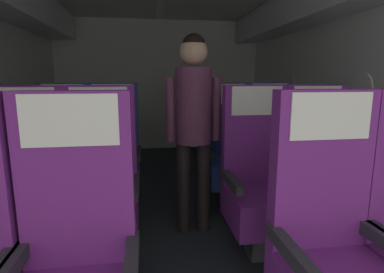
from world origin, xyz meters
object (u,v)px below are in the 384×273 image
(seat_b_left_window, at_px, (29,197))
(seat_b_right_aisle, at_px, (318,182))
(seat_a_right_window, at_px, (332,255))
(seat_c_left_window, at_px, (65,161))
(seat_c_left_aisle, at_px, (115,159))
(seat_b_left_aisle, at_px, (102,194))
(seat_c_right_aisle, at_px, (271,153))
(flight_attendant, at_px, (194,115))
(seat_b_right_window, at_px, (258,185))
(seat_c_right_window, at_px, (228,155))

(seat_b_left_window, xyz_separation_m, seat_b_right_aisle, (1.97, -0.00, 0.00))
(seat_a_right_window, relative_size, seat_c_left_window, 1.00)
(seat_b_left_window, relative_size, seat_c_left_aisle, 1.00)
(seat_b_left_aisle, distance_m, seat_b_right_aisle, 1.52)
(seat_b_right_aisle, relative_size, seat_c_right_aisle, 1.00)
(seat_c_left_window, height_order, flight_attendant, flight_attendant)
(seat_a_right_window, xyz_separation_m, seat_b_right_window, (-0.00, 0.89, 0.00))
(seat_b_right_window, height_order, seat_c_left_aisle, same)
(seat_c_right_aisle, bearing_deg, seat_b_right_aisle, -90.70)
(seat_b_left_aisle, height_order, seat_b_right_aisle, same)
(flight_attendant, bearing_deg, seat_c_left_window, 140.81)
(seat_a_right_window, height_order, seat_c_left_window, same)
(seat_b_left_window, bearing_deg, seat_b_right_aisle, -0.07)
(seat_c_left_aisle, distance_m, seat_c_right_window, 1.08)
(seat_c_right_window, bearing_deg, seat_c_right_aisle, 0.42)
(seat_a_right_window, bearing_deg, seat_c_right_aisle, 75.48)
(seat_c_right_window, bearing_deg, flight_attendant, -129.38)
(seat_b_left_window, bearing_deg, flight_attendant, 18.84)
(seat_b_left_aisle, height_order, seat_c_left_aisle, same)
(seat_b_left_aisle, bearing_deg, seat_b_left_window, 179.08)
(seat_b_right_window, xyz_separation_m, seat_c_right_aisle, (0.46, 0.89, 0.00))
(seat_c_right_window, bearing_deg, seat_b_left_aisle, -140.34)
(seat_b_left_aisle, relative_size, seat_b_right_window, 1.00)
(seat_b_left_aisle, xyz_separation_m, seat_c_right_window, (1.08, 0.90, 0.00))
(seat_b_left_window, bearing_deg, seat_a_right_window, -30.14)
(flight_attendant, bearing_deg, seat_b_left_aisle, -164.84)
(seat_a_right_window, distance_m, flight_attendant, 1.40)
(seat_c_left_window, distance_m, seat_c_right_aisle, 1.97)
(seat_a_right_window, distance_m, seat_c_right_window, 1.77)
(seat_b_right_aisle, bearing_deg, seat_b_left_aisle, -179.81)
(seat_a_right_window, distance_m, seat_b_left_aisle, 1.38)
(seat_b_left_aisle, height_order, seat_c_right_window, same)
(seat_c_right_aisle, height_order, flight_attendant, flight_attendant)
(seat_b_right_aisle, distance_m, flight_attendant, 1.04)
(seat_c_left_window, height_order, seat_c_right_window, same)
(seat_b_right_aisle, xyz_separation_m, seat_c_left_aisle, (-1.52, 0.88, 0.00))
(seat_b_left_window, distance_m, seat_b_right_window, 1.52)
(seat_b_left_aisle, xyz_separation_m, seat_b_right_aisle, (1.52, 0.00, 0.00))
(seat_b_right_window, relative_size, seat_c_left_aisle, 1.00)
(seat_b_left_window, relative_size, flight_attendant, 0.76)
(seat_b_right_aisle, distance_m, seat_c_right_window, 0.99)
(seat_c_left_aisle, xyz_separation_m, seat_c_right_window, (1.08, 0.01, 0.00))
(seat_b_left_aisle, bearing_deg, seat_c_left_aisle, 90.16)
(seat_b_left_window, height_order, seat_c_right_window, same)
(seat_c_left_aisle, relative_size, flight_attendant, 0.76)
(seat_b_right_window, bearing_deg, flight_attendant, 136.96)
(seat_a_right_window, xyz_separation_m, seat_b_left_window, (-1.52, 0.88, 0.00))
(seat_b_left_aisle, distance_m, seat_c_left_aisle, 0.88)
(seat_c_left_window, xyz_separation_m, seat_c_right_aisle, (1.97, 0.02, 0.00))
(seat_c_right_aisle, bearing_deg, seat_c_left_aisle, -179.32)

